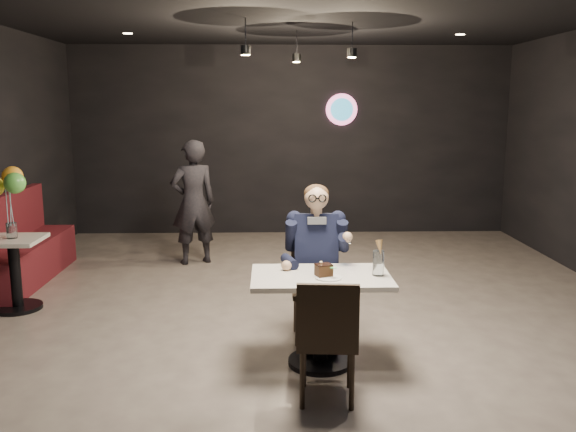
{
  "coord_description": "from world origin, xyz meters",
  "views": [
    {
      "loc": [
        -0.34,
        -5.34,
        2.08
      ],
      "look_at": [
        -0.18,
        -0.09,
        1.12
      ],
      "focal_mm": 38.0,
      "sensor_mm": 36.0,
      "label": 1
    }
  ],
  "objects_px": {
    "chair_far": "(315,289)",
    "sundae_glass": "(378,263)",
    "main_table": "(320,320)",
    "side_table": "(16,276)",
    "passerby": "(193,202)",
    "balloon_vase": "(12,231)",
    "booth_bench": "(23,239)",
    "chair_near": "(327,337)",
    "seated_man": "(316,261)"
  },
  "relations": [
    {
      "from": "chair_far",
      "to": "sundae_glass",
      "type": "height_order",
      "value": "sundae_glass"
    },
    {
      "from": "main_table",
      "to": "chair_far",
      "type": "relative_size",
      "value": 1.2
    },
    {
      "from": "side_table",
      "to": "passerby",
      "type": "relative_size",
      "value": 0.43
    },
    {
      "from": "sundae_glass",
      "to": "balloon_vase",
      "type": "relative_size",
      "value": 1.28
    },
    {
      "from": "chair_far",
      "to": "passerby",
      "type": "xyz_separation_m",
      "value": [
        -1.41,
        2.71,
        0.36
      ]
    },
    {
      "from": "balloon_vase",
      "to": "booth_bench",
      "type": "bearing_deg",
      "value": 106.7
    },
    {
      "from": "booth_bench",
      "to": "sundae_glass",
      "type": "bearing_deg",
      "value": -33.23
    },
    {
      "from": "chair_near",
      "to": "main_table",
      "type": "bearing_deg",
      "value": 94.89
    },
    {
      "from": "main_table",
      "to": "sundae_glass",
      "type": "height_order",
      "value": "sundae_glass"
    },
    {
      "from": "main_table",
      "to": "chair_near",
      "type": "relative_size",
      "value": 1.2
    },
    {
      "from": "sundae_glass",
      "to": "seated_man",
      "type": "bearing_deg",
      "value": 127.81
    },
    {
      "from": "main_table",
      "to": "sundae_glass",
      "type": "bearing_deg",
      "value": -3.84
    },
    {
      "from": "main_table",
      "to": "balloon_vase",
      "type": "height_order",
      "value": "balloon_vase"
    },
    {
      "from": "main_table",
      "to": "passerby",
      "type": "height_order",
      "value": "passerby"
    },
    {
      "from": "side_table",
      "to": "balloon_vase",
      "type": "xyz_separation_m",
      "value": [
        0.0,
        0.0,
        0.48
      ]
    },
    {
      "from": "chair_far",
      "to": "chair_near",
      "type": "xyz_separation_m",
      "value": [
        -0.0,
        -1.13,
        0.0
      ]
    },
    {
      "from": "chair_far",
      "to": "seated_man",
      "type": "distance_m",
      "value": 0.26
    },
    {
      "from": "sundae_glass",
      "to": "chair_far",
      "type": "bearing_deg",
      "value": 127.81
    },
    {
      "from": "main_table",
      "to": "balloon_vase",
      "type": "distance_m",
      "value": 3.36
    },
    {
      "from": "sundae_glass",
      "to": "side_table",
      "type": "height_order",
      "value": "sundae_glass"
    },
    {
      "from": "main_table",
      "to": "chair_far",
      "type": "bearing_deg",
      "value": 90.0
    },
    {
      "from": "booth_bench",
      "to": "chair_near",
      "type": "bearing_deg",
      "value": -42.35
    },
    {
      "from": "main_table",
      "to": "chair_near",
      "type": "xyz_separation_m",
      "value": [
        0.0,
        -0.58,
        0.09
      ]
    },
    {
      "from": "main_table",
      "to": "passerby",
      "type": "distance_m",
      "value": 3.58
    },
    {
      "from": "seated_man",
      "to": "sundae_glass",
      "type": "xyz_separation_m",
      "value": [
        0.45,
        -0.58,
        0.13
      ]
    },
    {
      "from": "chair_far",
      "to": "passerby",
      "type": "distance_m",
      "value": 3.07
    },
    {
      "from": "chair_far",
      "to": "side_table",
      "type": "xyz_separation_m",
      "value": [
        -3.01,
        0.88,
        -0.11
      ]
    },
    {
      "from": "main_table",
      "to": "side_table",
      "type": "height_order",
      "value": "main_table"
    },
    {
      "from": "seated_man",
      "to": "sundae_glass",
      "type": "distance_m",
      "value": 0.75
    },
    {
      "from": "chair_near",
      "to": "booth_bench",
      "type": "distance_m",
      "value": 4.48
    },
    {
      "from": "balloon_vase",
      "to": "side_table",
      "type": "bearing_deg",
      "value": 0.0
    },
    {
      "from": "chair_near",
      "to": "balloon_vase",
      "type": "relative_size",
      "value": 5.85
    },
    {
      "from": "sundae_glass",
      "to": "side_table",
      "type": "relative_size",
      "value": 0.29
    },
    {
      "from": "balloon_vase",
      "to": "passerby",
      "type": "height_order",
      "value": "passerby"
    },
    {
      "from": "seated_man",
      "to": "side_table",
      "type": "height_order",
      "value": "seated_man"
    },
    {
      "from": "seated_man",
      "to": "passerby",
      "type": "relative_size",
      "value": 0.88
    },
    {
      "from": "main_table",
      "to": "balloon_vase",
      "type": "xyz_separation_m",
      "value": [
        -3.01,
        1.43,
        0.45
      ]
    },
    {
      "from": "balloon_vase",
      "to": "chair_near",
      "type": "bearing_deg",
      "value": -33.83
    },
    {
      "from": "chair_far",
      "to": "main_table",
      "type": "bearing_deg",
      "value": -90.0
    },
    {
      "from": "main_table",
      "to": "seated_man",
      "type": "xyz_separation_m",
      "value": [
        0.0,
        0.55,
        0.34
      ]
    },
    {
      "from": "chair_far",
      "to": "booth_bench",
      "type": "height_order",
      "value": "booth_bench"
    },
    {
      "from": "seated_man",
      "to": "chair_far",
      "type": "bearing_deg",
      "value": 116.57
    },
    {
      "from": "seated_man",
      "to": "balloon_vase",
      "type": "distance_m",
      "value": 3.14
    },
    {
      "from": "booth_bench",
      "to": "side_table",
      "type": "bearing_deg",
      "value": -73.3
    },
    {
      "from": "main_table",
      "to": "balloon_vase",
      "type": "relative_size",
      "value": 6.99
    },
    {
      "from": "chair_far",
      "to": "passerby",
      "type": "height_order",
      "value": "passerby"
    },
    {
      "from": "main_table",
      "to": "sundae_glass",
      "type": "xyz_separation_m",
      "value": [
        0.45,
        -0.03,
        0.48
      ]
    },
    {
      "from": "seated_man",
      "to": "booth_bench",
      "type": "height_order",
      "value": "seated_man"
    },
    {
      "from": "chair_near",
      "to": "side_table",
      "type": "bearing_deg",
      "value": 151.06
    },
    {
      "from": "sundae_glass",
      "to": "passerby",
      "type": "distance_m",
      "value": 3.78
    }
  ]
}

